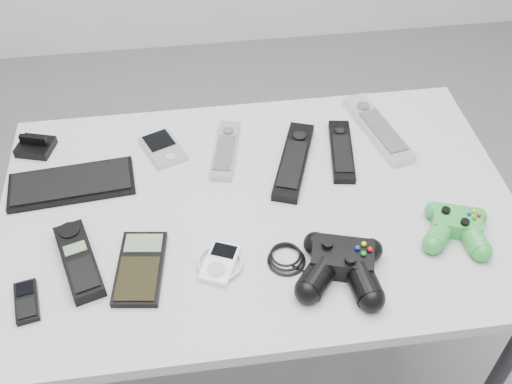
{
  "coord_description": "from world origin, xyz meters",
  "views": [
    {
      "loc": [
        -0.04,
        -0.85,
        1.6
      ],
      "look_at": [
        0.07,
        -0.0,
        0.72
      ],
      "focal_mm": 42.0,
      "sensor_mm": 36.0,
      "label": 1
    }
  ],
  "objects": [
    {
      "name": "floor",
      "position": [
        0.0,
        0.0,
        0.0
      ],
      "size": [
        3.5,
        3.5,
        0.0
      ],
      "primitive_type": "plane",
      "color": "slate",
      "rests_on": "ground"
    },
    {
      "name": "pda",
      "position": [
        -0.11,
        0.17,
        0.71
      ],
      "size": [
        0.11,
        0.13,
        0.02
      ],
      "primitive_type": "cube",
      "rotation": [
        0.0,
        0.0,
        0.39
      ],
      "color": "#AAA9B1",
      "rests_on": "desk"
    },
    {
      "name": "controller_black",
      "position": [
        0.2,
        -0.21,
        0.73
      ],
      "size": [
        0.31,
        0.24,
        0.05
      ],
      "primitive_type": null,
      "rotation": [
        0.0,
        0.0,
        -0.29
      ],
      "color": "black",
      "rests_on": "desk"
    },
    {
      "name": "dock_bracket",
      "position": [
        -0.39,
        0.21,
        0.72
      ],
      "size": [
        0.09,
        0.08,
        0.04
      ],
      "primitive_type": "cube",
      "rotation": [
        0.0,
        0.0,
        -0.29
      ],
      "color": "black",
      "rests_on": "desk"
    },
    {
      "name": "remote_black_b",
      "position": [
        0.28,
        0.11,
        0.71
      ],
      "size": [
        0.08,
        0.2,
        0.02
      ],
      "primitive_type": "cube",
      "rotation": [
        0.0,
        0.0,
        -0.16
      ],
      "color": "black",
      "rests_on": "desk"
    },
    {
      "name": "mp3_player",
      "position": [
        -0.02,
        -0.17,
        0.71
      ],
      "size": [
        0.12,
        0.12,
        0.02
      ],
      "primitive_type": "cube",
      "rotation": [
        0.0,
        0.0,
        -0.41
      ],
      "color": "white",
      "rests_on": "desk"
    },
    {
      "name": "controller_green",
      "position": [
        0.44,
        -0.15,
        0.73
      ],
      "size": [
        0.17,
        0.17,
        0.04
      ],
      "primitive_type": null,
      "rotation": [
        0.0,
        0.0,
        -0.33
      ],
      "color": "#288D26",
      "rests_on": "desk"
    },
    {
      "name": "cordless_handset",
      "position": [
        -0.27,
        -0.13,
        0.72
      ],
      "size": [
        0.11,
        0.19,
        0.03
      ],
      "primitive_type": "cube",
      "rotation": [
        0.0,
        0.0,
        0.3
      ],
      "color": "black",
      "rests_on": "desk"
    },
    {
      "name": "mobile_phone",
      "position": [
        -0.36,
        -0.2,
        0.71
      ],
      "size": [
        0.05,
        0.09,
        0.01
      ],
      "primitive_type": "cube",
      "rotation": [
        0.0,
        0.0,
        0.19
      ],
      "color": "black",
      "rests_on": "desk"
    },
    {
      "name": "remote_black_a",
      "position": [
        0.17,
        0.09,
        0.72
      ],
      "size": [
        0.13,
        0.24,
        0.02
      ],
      "primitive_type": "cube",
      "rotation": [
        0.0,
        0.0,
        -0.35
      ],
      "color": "black",
      "rests_on": "desk"
    },
    {
      "name": "remote_silver_b",
      "position": [
        0.38,
        0.17,
        0.72
      ],
      "size": [
        0.11,
        0.25,
        0.02
      ],
      "primitive_type": "cube",
      "rotation": [
        0.0,
        0.0,
        0.22
      ],
      "color": "silver",
      "rests_on": "desk"
    },
    {
      "name": "remote_silver_a",
      "position": [
        0.03,
        0.15,
        0.71
      ],
      "size": [
        0.09,
        0.19,
        0.02
      ],
      "primitive_type": "cube",
      "rotation": [
        0.0,
        0.0,
        -0.22
      ],
      "color": "#AAA9B1",
      "rests_on": "desk"
    },
    {
      "name": "pda_keyboard",
      "position": [
        -0.31,
        0.09,
        0.71
      ],
      "size": [
        0.27,
        0.13,
        0.02
      ],
      "primitive_type": "cube",
      "rotation": [
        0.0,
        0.0,
        0.09
      ],
      "color": "black",
      "rests_on": "desk"
    },
    {
      "name": "calculator",
      "position": [
        -0.16,
        -0.16,
        0.71
      ],
      "size": [
        0.11,
        0.17,
        0.02
      ],
      "primitive_type": "cube",
      "rotation": [
        0.0,
        0.0,
        -0.14
      ],
      "color": "black",
      "rests_on": "desk"
    },
    {
      "name": "desk",
      "position": [
        0.08,
        -0.02,
        0.64
      ],
      "size": [
        1.05,
        0.68,
        0.7
      ],
      "color": "#ADADAF",
      "rests_on": "floor"
    }
  ]
}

